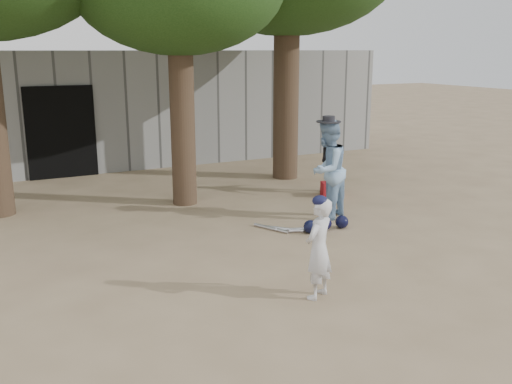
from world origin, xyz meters
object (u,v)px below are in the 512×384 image
red_bag (332,189)px  boy_player (319,249)px  spectator_blue (327,170)px  spectator_dark (329,158)px

red_bag → boy_player: bearing=-125.9°
red_bag → spectator_blue: bearing=-127.6°
spectator_dark → red_bag: 0.68m
spectator_blue → spectator_dark: size_ratio=1.20×
spectator_blue → red_bag: (1.00, 1.30, -0.76)m
boy_player → spectator_blue: size_ratio=0.71×
boy_player → spectator_dark: size_ratio=0.85×
boy_player → spectator_dark: 5.47m
spectator_blue → red_bag: spectator_blue is taller
boy_player → red_bag: 5.17m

